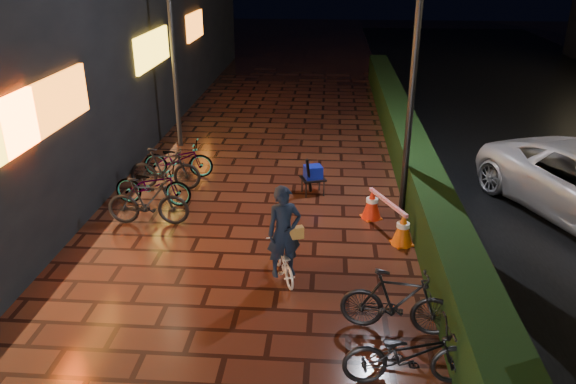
{
  "coord_description": "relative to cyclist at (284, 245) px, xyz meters",
  "views": [
    {
      "loc": [
        1.29,
        -5.98,
        5.04
      ],
      "look_at": [
        0.62,
        3.1,
        1.1
      ],
      "focal_mm": 35.0,
      "sensor_mm": 36.0,
      "label": 1
    }
  ],
  "objects": [
    {
      "name": "cart_assembly",
      "position": [
        0.36,
        3.53,
        -0.12
      ],
      "size": [
        0.62,
        0.66,
        0.96
      ],
      "color": "black",
      "rests_on": "ground"
    },
    {
      "name": "traffic_barrier",
      "position": [
        1.85,
        1.88,
        -0.3
      ],
      "size": [
        0.96,
        1.54,
        0.64
      ],
      "color": "#E45F0C",
      "rests_on": "ground"
    },
    {
      "name": "ground",
      "position": [
        -0.63,
        -2.02,
        -0.62
      ],
      "size": [
        80.0,
        80.0,
        0.0
      ],
      "primitive_type": "plane",
      "color": "#381911",
      "rests_on": "ground"
    },
    {
      "name": "lamp_post_hedge",
      "position": [
        2.26,
        2.84,
        2.08
      ],
      "size": [
        0.45,
        0.26,
        4.9
      ],
      "color": "black",
      "rests_on": "ground"
    },
    {
      "name": "lamp_post_sf",
      "position": [
        -3.44,
        6.68,
        2.02
      ],
      "size": [
        0.46,
        0.17,
        4.8
      ],
      "color": "black",
      "rests_on": "ground"
    },
    {
      "name": "cyclist",
      "position": [
        0.0,
        0.0,
        0.0
      ],
      "size": [
        0.78,
        1.23,
        1.66
      ],
      "color": "silver",
      "rests_on": "ground"
    },
    {
      "name": "parked_bikes_storefront",
      "position": [
        -2.93,
        3.17,
        -0.16
      ],
      "size": [
        1.86,
        3.13,
        0.98
      ],
      "color": "black",
      "rests_on": "ground"
    },
    {
      "name": "parked_bikes_hedge",
      "position": [
        1.74,
        -1.85,
        -0.16
      ],
      "size": [
        1.74,
        1.75,
        0.98
      ],
      "color": "black",
      "rests_on": "ground"
    },
    {
      "name": "hedge",
      "position": [
        2.67,
        5.98,
        -0.12
      ],
      "size": [
        0.7,
        20.0,
        1.0
      ],
      "primitive_type": "cube",
      "color": "black",
      "rests_on": "ground"
    }
  ]
}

